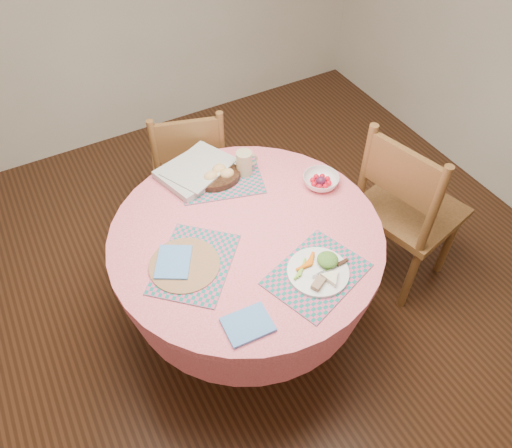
# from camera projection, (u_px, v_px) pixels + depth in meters

# --- Properties ---
(ground) EXTENTS (4.00, 4.00, 0.00)m
(ground) POSITION_uv_depth(u_px,v_px,m) (248.00, 322.00, 2.78)
(ground) COLOR #331C0F
(ground) RESTS_ON ground
(room_envelope) EXTENTS (4.01, 4.01, 2.71)m
(room_envelope) POSITION_uv_depth(u_px,v_px,m) (242.00, 22.00, 1.53)
(room_envelope) COLOR silver
(room_envelope) RESTS_ON ground
(dining_table) EXTENTS (1.24, 1.24, 0.75)m
(dining_table) POSITION_uv_depth(u_px,v_px,m) (247.00, 260.00, 2.38)
(dining_table) COLOR pink
(dining_table) RESTS_ON ground
(chair_right) EXTENTS (0.56, 0.58, 1.05)m
(chair_right) POSITION_uv_depth(u_px,v_px,m) (406.00, 209.00, 2.62)
(chair_right) COLOR brown
(chair_right) RESTS_ON ground
(chair_back) EXTENTS (0.54, 0.52, 0.94)m
(chair_back) POSITION_uv_depth(u_px,v_px,m) (190.00, 167.00, 2.94)
(chair_back) COLOR brown
(chair_back) RESTS_ON ground
(placemat_front) EXTENTS (0.48, 0.41, 0.01)m
(placemat_front) POSITION_uv_depth(u_px,v_px,m) (317.00, 274.00, 2.07)
(placemat_front) COLOR #147267
(placemat_front) RESTS_ON dining_table
(placemat_left) EXTENTS (0.49, 0.50, 0.01)m
(placemat_left) POSITION_uv_depth(u_px,v_px,m) (195.00, 264.00, 2.11)
(placemat_left) COLOR #147267
(placemat_left) RESTS_ON dining_table
(placemat_back) EXTENTS (0.47, 0.40, 0.01)m
(placemat_back) POSITION_uv_depth(u_px,v_px,m) (221.00, 179.00, 2.47)
(placemat_back) COLOR #147267
(placemat_back) RESTS_ON dining_table
(wicker_trivet) EXTENTS (0.30, 0.30, 0.01)m
(wicker_trivet) POSITION_uv_depth(u_px,v_px,m) (185.00, 265.00, 2.10)
(wicker_trivet) COLOR #8B5F3C
(wicker_trivet) RESTS_ON dining_table
(napkin_near) EXTENTS (0.19, 0.15, 0.01)m
(napkin_near) POSITION_uv_depth(u_px,v_px,m) (248.00, 325.00, 1.90)
(napkin_near) COLOR #5389D6
(napkin_near) RESTS_ON dining_table
(napkin_far) EXTENTS (0.21, 0.23, 0.01)m
(napkin_far) POSITION_uv_depth(u_px,v_px,m) (174.00, 262.00, 2.10)
(napkin_far) COLOR #5389D6
(napkin_far) RESTS_ON placemat_left
(dinner_plate) EXTENTS (0.26, 0.26, 0.05)m
(dinner_plate) POSITION_uv_depth(u_px,v_px,m) (321.00, 271.00, 2.06)
(dinner_plate) COLOR white
(dinner_plate) RESTS_ON placemat_front
(bread_bowl) EXTENTS (0.23, 0.23, 0.08)m
(bread_bowl) POSITION_uv_depth(u_px,v_px,m) (218.00, 176.00, 2.44)
(bread_bowl) COLOR black
(bread_bowl) RESTS_ON placemat_back
(latte_mug) EXTENTS (0.12, 0.08, 0.13)m
(latte_mug) POSITION_uv_depth(u_px,v_px,m) (245.00, 163.00, 2.46)
(latte_mug) COLOR tan
(latte_mug) RESTS_ON placemat_back
(fruit_bowl) EXTENTS (0.19, 0.19, 0.05)m
(fruit_bowl) POSITION_uv_depth(u_px,v_px,m) (321.00, 181.00, 2.43)
(fruit_bowl) COLOR white
(fruit_bowl) RESTS_ON dining_table
(newspaper_stack) EXTENTS (0.42, 0.36, 0.04)m
(newspaper_stack) POSITION_uv_depth(u_px,v_px,m) (196.00, 170.00, 2.48)
(newspaper_stack) COLOR silver
(newspaper_stack) RESTS_ON dining_table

